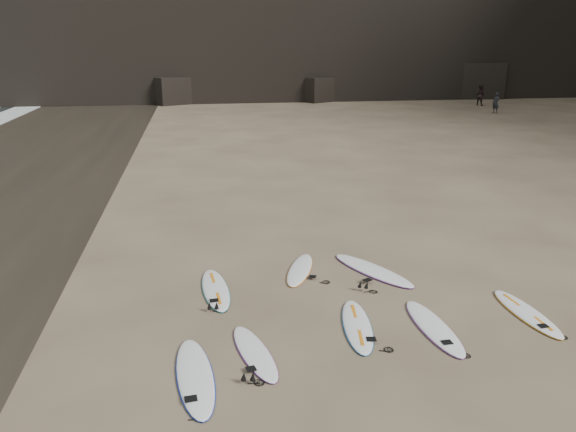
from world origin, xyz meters
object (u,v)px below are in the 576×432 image
(surfboard_2, at_px, (357,325))
(surfboard_7, at_px, (373,270))
(person_a, at_px, (496,103))
(surfboard_1, at_px, (255,352))
(surfboard_4, at_px, (527,313))
(surfboard_3, at_px, (434,327))
(person_b, at_px, (480,95))
(surfboard_5, at_px, (216,289))
(surfboard_0, at_px, (195,376))
(surfboard_6, at_px, (300,269))

(surfboard_2, xyz_separation_m, surfboard_7, (1.23, 2.81, 0.01))
(surfboard_2, xyz_separation_m, person_a, (21.29, 33.16, 0.80))
(surfboard_7, bearing_deg, surfboard_1, -162.20)
(surfboard_4, relative_size, surfboard_7, 0.86)
(person_a, bearing_deg, surfboard_2, -56.73)
(surfboard_3, xyz_separation_m, person_b, (21.17, 39.02, 0.90))
(surfboard_5, relative_size, person_b, 1.32)
(surfboard_4, xyz_separation_m, person_b, (18.87, 38.74, 0.90))
(surfboard_0, relative_size, surfboard_7, 0.95)
(person_a, bearing_deg, surfboard_0, -59.62)
(surfboard_1, relative_size, surfboard_2, 0.93)
(surfboard_3, distance_m, surfboard_5, 5.18)
(surfboard_4, bearing_deg, person_a, 59.58)
(surfboard_5, relative_size, surfboard_6, 1.10)
(surfboard_5, bearing_deg, surfboard_6, 16.72)
(surfboard_3, bearing_deg, person_a, 57.41)
(surfboard_1, bearing_deg, surfboard_3, -6.40)
(surfboard_3, xyz_separation_m, surfboard_6, (-2.22, 3.51, -0.00))
(person_b, bearing_deg, surfboard_6, 109.07)
(surfboard_4, relative_size, person_b, 1.27)
(surfboard_4, distance_m, person_a, 37.51)
(surfboard_4, distance_m, surfboard_6, 5.55)
(surfboard_2, distance_m, surfboard_5, 3.69)
(surfboard_6, bearing_deg, person_a, 74.09)
(surfboard_3, height_order, surfboard_6, surfboard_3)
(surfboard_1, relative_size, person_b, 1.17)
(surfboard_3, distance_m, surfboard_7, 3.16)
(surfboard_7, relative_size, person_a, 1.65)
(surfboard_2, distance_m, person_b, 44.88)
(surfboard_3, height_order, surfboard_4, surfboard_3)
(surfboard_7, bearing_deg, surfboard_2, -141.17)
(surfboard_0, bearing_deg, surfboard_6, 53.21)
(surfboard_5, relative_size, person_a, 1.47)
(surfboard_4, relative_size, surfboard_5, 0.97)
(person_a, distance_m, person_b, 5.72)
(surfboard_7, height_order, person_a, person_a)
(surfboard_0, bearing_deg, surfboard_2, 16.07)
(surfboard_0, relative_size, surfboard_5, 1.06)
(surfboard_1, bearing_deg, person_b, 45.41)
(surfboard_1, relative_size, surfboard_6, 0.98)
(surfboard_2, bearing_deg, surfboard_7, 75.02)
(surfboard_5, height_order, person_a, person_a)
(surfboard_4, distance_m, person_b, 43.10)
(surfboard_3, bearing_deg, person_b, 59.42)
(surfboard_2, height_order, surfboard_6, surfboard_2)
(surfboard_2, xyz_separation_m, person_b, (22.74, 38.69, 0.90))
(surfboard_0, bearing_deg, surfboard_4, 4.63)
(surfboard_5, distance_m, person_b, 44.52)
(surfboard_3, relative_size, surfboard_7, 0.90)
(surfboard_0, distance_m, surfboard_6, 5.29)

